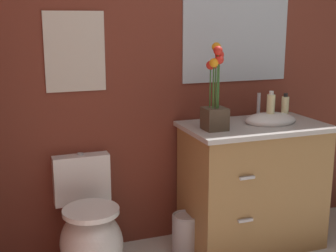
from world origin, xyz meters
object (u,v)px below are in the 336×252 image
soap_bottle (271,109)px  flower_vase (215,100)px  wall_poster (75,52)px  toilet (90,233)px  vanity_cabinet (253,183)px  wall_mirror (236,31)px  lotion_bottle (285,108)px  trash_bin (186,233)px

soap_bottle → flower_vase: bearing=-175.2°
soap_bottle → wall_poster: size_ratio=0.44×
flower_vase → wall_poster: 0.91m
toilet → vanity_cabinet: bearing=-1.4°
vanity_cabinet → wall_mirror: size_ratio=1.29×
wall_mirror → vanity_cabinet: bearing=-89.5°
vanity_cabinet → lotion_bottle: size_ratio=5.43×
trash_bin → wall_poster: wall_poster is taller
lotion_bottle → wall_mirror: 0.63m
soap_bottle → wall_poster: (-1.22, 0.30, 0.38)m
soap_bottle → wall_mirror: size_ratio=0.27×
toilet → wall_mirror: bearing=13.5°
trash_bin → wall_mirror: 1.42m
flower_vase → wall_mirror: (0.32, 0.34, 0.41)m
flower_vase → soap_bottle: (0.43, 0.04, -0.09)m
soap_bottle → wall_poster: bearing=166.0°
toilet → vanity_cabinet: 1.13m
flower_vase → wall_mirror: 0.62m
wall_poster → flower_vase: bearing=-23.1°
soap_bottle → wall_mirror: wall_mirror is taller
vanity_cabinet → soap_bottle: size_ratio=4.72×
flower_vase → lotion_bottle: bearing=8.1°
vanity_cabinet → wall_poster: 1.46m
flower_vase → wall_poster: bearing=156.9°
toilet → trash_bin: toilet is taller
toilet → wall_mirror: (1.11, 0.27, 1.21)m
toilet → wall_poster: 1.12m
lotion_bottle → trash_bin: 1.08m
toilet → wall_mirror: size_ratio=0.86×
soap_bottle → lotion_bottle: (0.14, 0.05, -0.01)m
flower_vase → vanity_cabinet: bearing=8.3°
soap_bottle → trash_bin: size_ratio=0.80×
toilet → lotion_bottle: 1.53m
toilet → flower_vase: 1.13m
toilet → wall_poster: bearing=90.0°
lotion_bottle → toilet: bearing=-179.7°
trash_bin → vanity_cabinet: bearing=-2.5°
toilet → soap_bottle: size_ratio=3.17×
flower_vase → wall_poster: (-0.80, 0.34, 0.29)m
flower_vase → soap_bottle: 0.44m
lotion_bottle → trash_bin: bearing=-179.0°
toilet → trash_bin: (0.64, -0.01, -0.11)m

